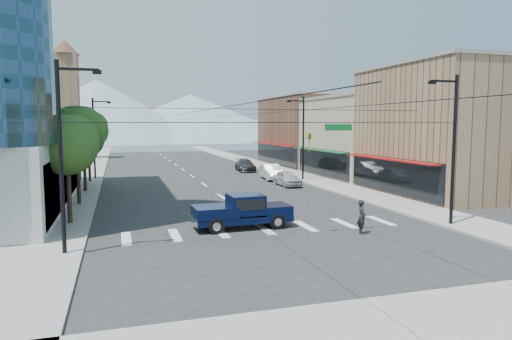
# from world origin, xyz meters

# --- Properties ---
(ground) EXTENTS (160.00, 160.00, 0.00)m
(ground) POSITION_xyz_m (0.00, 0.00, 0.00)
(ground) COLOR #28282B
(ground) RESTS_ON ground
(sidewalk_left) EXTENTS (4.00, 120.00, 0.15)m
(sidewalk_left) POSITION_xyz_m (-12.00, 40.00, 0.07)
(sidewalk_left) COLOR gray
(sidewalk_left) RESTS_ON ground
(sidewalk_right) EXTENTS (4.00, 120.00, 0.15)m
(sidewalk_right) POSITION_xyz_m (12.00, 40.00, 0.07)
(sidewalk_right) COLOR gray
(sidewalk_right) RESTS_ON ground
(sidewalk_cross) EXTENTS (28.00, 4.00, 0.15)m
(sidewalk_cross) POSITION_xyz_m (0.00, -12.00, 0.07)
(sidewalk_cross) COLOR gray
(sidewalk_cross) RESTS_ON ground
(shop_near) EXTENTS (12.00, 14.00, 11.00)m
(shop_near) POSITION_xyz_m (20.00, 10.00, 5.50)
(shop_near) COLOR #8C6B4C
(shop_near) RESTS_ON ground
(shop_mid) EXTENTS (12.00, 14.00, 9.00)m
(shop_mid) POSITION_xyz_m (20.00, 24.00, 4.50)
(shop_mid) COLOR tan
(shop_mid) RESTS_ON ground
(shop_far) EXTENTS (12.00, 18.00, 10.00)m
(shop_far) POSITION_xyz_m (20.00, 40.00, 5.00)
(shop_far) COLOR brown
(shop_far) RESTS_ON ground
(clock_tower) EXTENTS (4.80, 4.80, 20.40)m
(clock_tower) POSITION_xyz_m (-16.50, 62.00, 10.64)
(clock_tower) COLOR #8C6B4C
(clock_tower) RESTS_ON ground
(mountain_left) EXTENTS (80.00, 80.00, 22.00)m
(mountain_left) POSITION_xyz_m (-15.00, 150.00, 11.00)
(mountain_left) COLOR gray
(mountain_left) RESTS_ON ground
(mountain_right) EXTENTS (90.00, 90.00, 18.00)m
(mountain_right) POSITION_xyz_m (20.00, 160.00, 9.00)
(mountain_right) COLOR gray
(mountain_right) RESTS_ON ground
(tree_near) EXTENTS (3.65, 3.64, 6.71)m
(tree_near) POSITION_xyz_m (-11.07, 6.10, 4.99)
(tree_near) COLOR black
(tree_near) RESTS_ON ground
(tree_midnear) EXTENTS (4.09, 4.09, 7.52)m
(tree_midnear) POSITION_xyz_m (-11.07, 13.10, 5.59)
(tree_midnear) COLOR black
(tree_midnear) RESTS_ON ground
(tree_midfar) EXTENTS (3.65, 3.64, 6.71)m
(tree_midfar) POSITION_xyz_m (-11.07, 20.10, 4.99)
(tree_midfar) COLOR black
(tree_midfar) RESTS_ON ground
(tree_far) EXTENTS (4.09, 4.09, 7.52)m
(tree_far) POSITION_xyz_m (-11.07, 27.10, 5.59)
(tree_far) COLOR black
(tree_far) RESTS_ON ground
(signal_rig) EXTENTS (21.80, 0.20, 9.00)m
(signal_rig) POSITION_xyz_m (0.19, -1.00, 4.64)
(signal_rig) COLOR black
(signal_rig) RESTS_ON ground
(lamp_pole_nw) EXTENTS (2.00, 0.25, 9.00)m
(lamp_pole_nw) POSITION_xyz_m (-10.67, 30.00, 4.94)
(lamp_pole_nw) COLOR black
(lamp_pole_nw) RESTS_ON ground
(lamp_pole_ne) EXTENTS (2.00, 0.25, 9.00)m
(lamp_pole_ne) POSITION_xyz_m (10.67, 22.00, 4.94)
(lamp_pole_ne) COLOR black
(lamp_pole_ne) RESTS_ON ground
(pickup_truck) EXTENTS (5.96, 2.47, 1.99)m
(pickup_truck) POSITION_xyz_m (-1.38, 2.21, 1.04)
(pickup_truck) COLOR black
(pickup_truck) RESTS_ON ground
(pedestrian) EXTENTS (0.61, 0.79, 1.93)m
(pedestrian) POSITION_xyz_m (4.66, -1.14, 0.97)
(pedestrian) COLOR black
(pedestrian) RESTS_ON ground
(parked_car_near) EXTENTS (1.88, 4.47, 1.51)m
(parked_car_near) POSITION_xyz_m (7.74, 18.70, 0.75)
(parked_car_near) COLOR silver
(parked_car_near) RESTS_ON ground
(parked_car_mid) EXTENTS (2.17, 5.24, 1.69)m
(parked_car_mid) POSITION_xyz_m (7.94, 24.23, 0.84)
(parked_car_mid) COLOR silver
(parked_car_mid) RESTS_ON ground
(parked_car_far) EXTENTS (2.54, 5.40, 1.52)m
(parked_car_far) POSITION_xyz_m (7.60, 33.78, 0.76)
(parked_car_far) COLOR #2D2C2F
(parked_car_far) RESTS_ON ground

